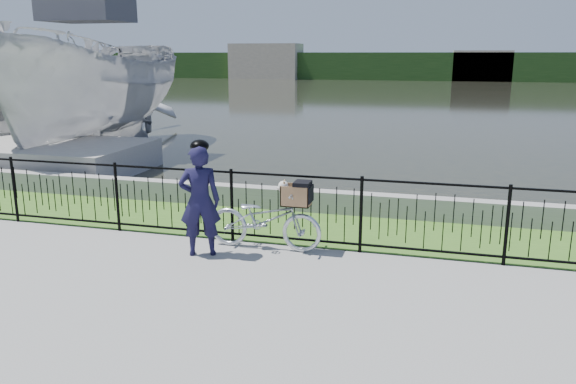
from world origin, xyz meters
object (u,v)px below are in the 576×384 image
(boat_near, at_px, (93,89))
(bicycle_rig, at_px, (266,218))
(cyclist, at_px, (200,199))
(boat_far, at_px, (31,104))

(boat_near, bearing_deg, bicycle_rig, -42.19)
(cyclist, relative_size, boat_near, 0.18)
(bicycle_rig, distance_m, boat_far, 14.26)
(cyclist, height_order, boat_far, boat_far)
(cyclist, relative_size, boat_far, 0.13)
(bicycle_rig, distance_m, boat_near, 9.75)
(bicycle_rig, bearing_deg, cyclist, -149.54)
(bicycle_rig, xyz_separation_m, cyclist, (-0.83, -0.49, 0.37))
(cyclist, bearing_deg, boat_near, 132.19)
(bicycle_rig, height_order, cyclist, cyclist)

